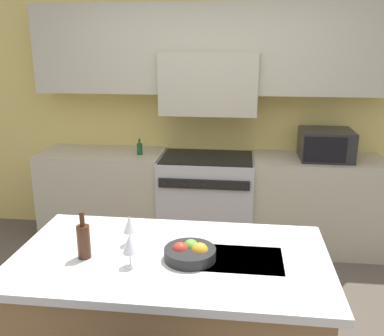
{
  "coord_description": "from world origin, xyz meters",
  "views": [
    {
      "loc": [
        0.35,
        -2.49,
        2.04
      ],
      "look_at": [
        -0.01,
        0.48,
        1.16
      ],
      "focal_mm": 40.0,
      "sensor_mm": 36.0,
      "label": 1
    }
  ],
  "objects_px": {
    "wine_bottle": "(84,241)",
    "fruit_bowl": "(190,253)",
    "wine_glass_near": "(130,245)",
    "wine_glass_far": "(130,225)",
    "microwave": "(326,145)",
    "range_stove": "(207,201)",
    "oil_bottle_on_counter": "(140,149)"
  },
  "relations": [
    {
      "from": "wine_bottle",
      "to": "fruit_bowl",
      "type": "height_order",
      "value": "wine_bottle"
    },
    {
      "from": "wine_glass_near",
      "to": "wine_glass_far",
      "type": "height_order",
      "value": "same"
    },
    {
      "from": "microwave",
      "to": "wine_glass_far",
      "type": "xyz_separation_m",
      "value": [
        -1.43,
        -1.94,
        -0.06
      ]
    },
    {
      "from": "microwave",
      "to": "wine_bottle",
      "type": "height_order",
      "value": "microwave"
    },
    {
      "from": "microwave",
      "to": "fruit_bowl",
      "type": "height_order",
      "value": "microwave"
    },
    {
      "from": "wine_glass_near",
      "to": "wine_glass_far",
      "type": "relative_size",
      "value": 1.0
    },
    {
      "from": "range_stove",
      "to": "wine_bottle",
      "type": "xyz_separation_m",
      "value": [
        -0.49,
        -2.11,
        0.54
      ]
    },
    {
      "from": "microwave",
      "to": "fruit_bowl",
      "type": "xyz_separation_m",
      "value": [
        -1.06,
        -2.07,
        -0.15
      ]
    },
    {
      "from": "microwave",
      "to": "wine_glass_near",
      "type": "relative_size",
      "value": 2.7
    },
    {
      "from": "wine_bottle",
      "to": "fruit_bowl",
      "type": "distance_m",
      "value": 0.58
    },
    {
      "from": "microwave",
      "to": "wine_bottle",
      "type": "distance_m",
      "value": 2.68
    },
    {
      "from": "microwave",
      "to": "oil_bottle_on_counter",
      "type": "height_order",
      "value": "microwave"
    },
    {
      "from": "wine_glass_far",
      "to": "fruit_bowl",
      "type": "bearing_deg",
      "value": -18.79
    },
    {
      "from": "wine_glass_far",
      "to": "oil_bottle_on_counter",
      "type": "xyz_separation_m",
      "value": [
        -0.4,
        1.89,
        -0.02
      ]
    },
    {
      "from": "fruit_bowl",
      "to": "wine_glass_near",
      "type": "bearing_deg",
      "value": -157.97
    },
    {
      "from": "microwave",
      "to": "wine_bottle",
      "type": "xyz_separation_m",
      "value": [
        -1.64,
        -2.12,
        -0.08
      ]
    },
    {
      "from": "microwave",
      "to": "oil_bottle_on_counter",
      "type": "bearing_deg",
      "value": -178.41
    },
    {
      "from": "wine_glass_near",
      "to": "range_stove",
      "type": "bearing_deg",
      "value": 84.31
    },
    {
      "from": "range_stove",
      "to": "wine_glass_far",
      "type": "bearing_deg",
      "value": -98.32
    },
    {
      "from": "microwave",
      "to": "wine_glass_far",
      "type": "distance_m",
      "value": 2.41
    },
    {
      "from": "range_stove",
      "to": "oil_bottle_on_counter",
      "type": "height_order",
      "value": "oil_bottle_on_counter"
    },
    {
      "from": "wine_glass_near",
      "to": "fruit_bowl",
      "type": "relative_size",
      "value": 0.64
    },
    {
      "from": "wine_bottle",
      "to": "oil_bottle_on_counter",
      "type": "distance_m",
      "value": 2.08
    },
    {
      "from": "wine_glass_far",
      "to": "microwave",
      "type": "bearing_deg",
      "value": 53.67
    },
    {
      "from": "wine_glass_far",
      "to": "oil_bottle_on_counter",
      "type": "bearing_deg",
      "value": 101.91
    },
    {
      "from": "range_stove",
      "to": "wine_glass_near",
      "type": "xyz_separation_m",
      "value": [
        -0.22,
        -2.17,
        0.56
      ]
    },
    {
      "from": "microwave",
      "to": "wine_glass_near",
      "type": "bearing_deg",
      "value": -121.9
    },
    {
      "from": "wine_glass_far",
      "to": "fruit_bowl",
      "type": "distance_m",
      "value": 0.4
    },
    {
      "from": "range_stove",
      "to": "microwave",
      "type": "height_order",
      "value": "microwave"
    },
    {
      "from": "microwave",
      "to": "wine_glass_far",
      "type": "bearing_deg",
      "value": -126.33
    },
    {
      "from": "range_stove",
      "to": "fruit_bowl",
      "type": "height_order",
      "value": "fruit_bowl"
    },
    {
      "from": "microwave",
      "to": "wine_glass_near",
      "type": "distance_m",
      "value": 2.58
    }
  ]
}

